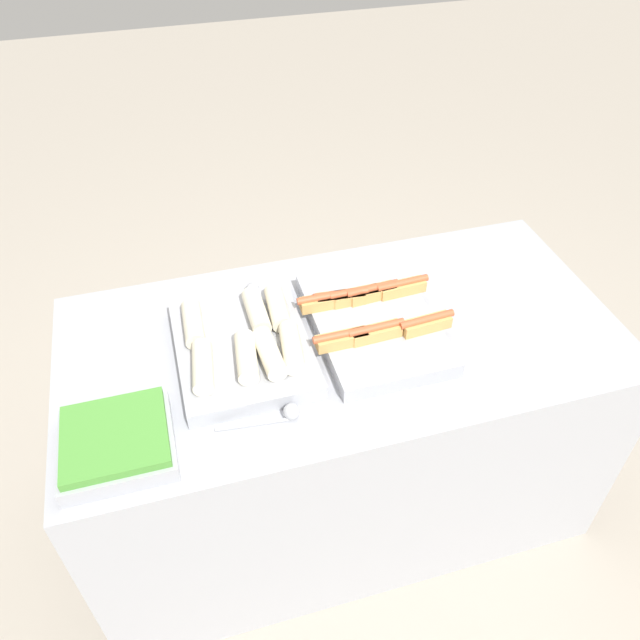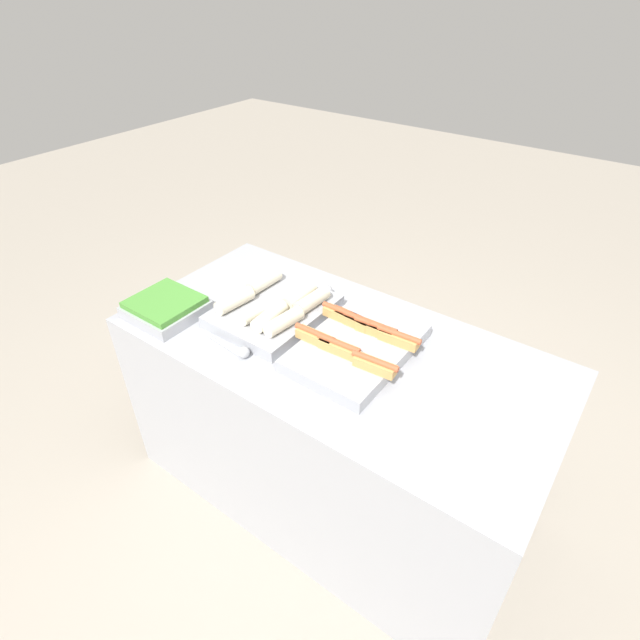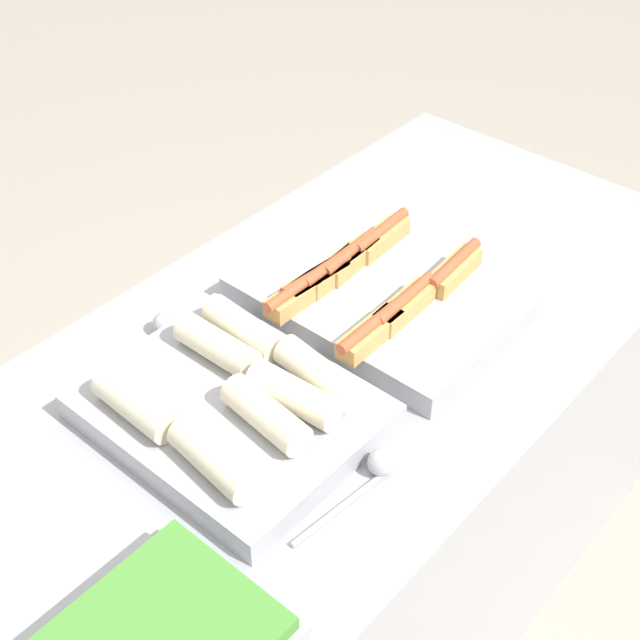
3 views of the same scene
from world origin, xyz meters
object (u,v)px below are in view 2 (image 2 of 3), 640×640
object	(u,v)px
tray_wraps	(274,309)
serving_spoon_far	(324,290)
tray_hotdogs	(357,345)
serving_spoon_near	(240,351)
tray_side_front	(166,307)

from	to	relation	value
tray_wraps	serving_spoon_far	bearing A→B (deg)	78.09
serving_spoon_far	tray_wraps	bearing A→B (deg)	-101.91
tray_wraps	tray_hotdogs	bearing A→B (deg)	1.25
tray_wraps	serving_spoon_near	size ratio (longest dim) A/B	2.06
tray_side_front	serving_spoon_far	distance (m)	0.66
tray_hotdogs	tray_wraps	size ratio (longest dim) A/B	1.11
tray_side_front	serving_spoon_far	world-z (taller)	tray_side_front
tray_side_front	serving_spoon_far	size ratio (longest dim) A/B	1.21
tray_hotdogs	serving_spoon_far	size ratio (longest dim) A/B	2.25
tray_side_front	serving_spoon_near	world-z (taller)	tray_side_front
tray_side_front	serving_spoon_near	size ratio (longest dim) A/B	1.23
serving_spoon_near	tray_side_front	bearing A→B (deg)	178.24
serving_spoon_near	serving_spoon_far	distance (m)	0.52
tray_wraps	tray_side_front	bearing A→B (deg)	-146.39
tray_side_front	serving_spoon_near	xyz separation A→B (m)	(0.42, -0.01, -0.02)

